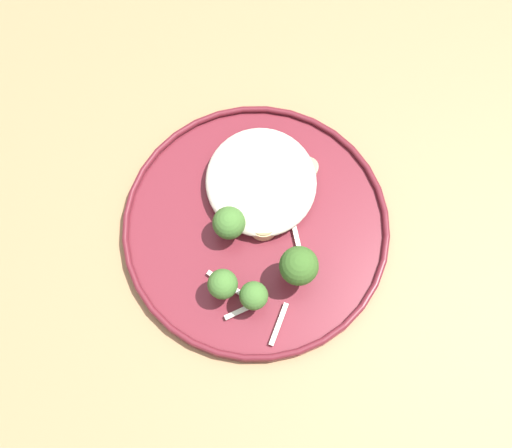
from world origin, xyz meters
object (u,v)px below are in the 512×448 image
object	(u,v)px
seared_scallop_front_small	(257,181)
seared_scallop_rear_pale	(275,170)
dinner_plate	(256,227)
seared_scallop_tiny_bay	(308,168)
seared_scallop_right_edge	(296,196)
seared_scallop_half_hidden	(263,225)
broccoli_floret_rear_charred	(299,266)
seared_scallop_center_golden	(244,169)
broccoli_floret_center_pile	(254,296)
broccoli_floret_tall_stalk	(223,285)
broccoli_floret_near_rim	(229,223)

from	to	relation	value
seared_scallop_front_small	seared_scallop_rear_pale	size ratio (longest dim) A/B	0.91
dinner_plate	seared_scallop_front_small	size ratio (longest dim) A/B	9.60
seared_scallop_tiny_bay	seared_scallop_right_edge	distance (m)	0.04
seared_scallop_half_hidden	broccoli_floret_rear_charred	bearing A→B (deg)	-153.26
seared_scallop_center_golden	broccoli_floret_rear_charred	bearing A→B (deg)	-161.30
seared_scallop_center_golden	dinner_plate	bearing A→B (deg)	-175.04
seared_scallop_tiny_bay	seared_scallop_rear_pale	xyz separation A→B (m)	(0.00, 0.04, 0.00)
dinner_plate	broccoli_floret_rear_charred	size ratio (longest dim) A/B	4.59
broccoli_floret_center_pile	broccoli_floret_rear_charred	size ratio (longest dim) A/B	0.73
broccoli_floret_tall_stalk	dinner_plate	bearing A→B (deg)	-31.59
broccoli_floret_center_pile	seared_scallop_center_golden	bearing A→B (deg)	-2.31
dinner_plate	broccoli_floret_center_pile	distance (m)	0.09
dinner_plate	seared_scallop_center_golden	world-z (taller)	seared_scallop_center_golden
dinner_plate	broccoli_floret_center_pile	size ratio (longest dim) A/B	6.25
seared_scallop_front_small	seared_scallop_rear_pale	distance (m)	0.02
seared_scallop_half_hidden	seared_scallop_center_golden	world-z (taller)	seared_scallop_half_hidden
seared_scallop_front_small	broccoli_floret_tall_stalk	bearing A→B (deg)	157.65
seared_scallop_right_edge	broccoli_floret_rear_charred	distance (m)	0.09
dinner_plate	broccoli_floret_near_rim	xyz separation A→B (m)	(-0.00, 0.03, 0.03)
seared_scallop_front_small	seared_scallop_rear_pale	xyz separation A→B (m)	(0.01, -0.02, 0.00)
seared_scallop_front_small	broccoli_floret_center_pile	distance (m)	0.13
seared_scallop_rear_pale	broccoli_floret_tall_stalk	size ratio (longest dim) A/B	0.68
broccoli_floret_near_rim	broccoli_floret_rear_charred	size ratio (longest dim) A/B	0.76
seared_scallop_front_small	seared_scallop_center_golden	bearing A→B (deg)	36.98
broccoli_floret_center_pile	broccoli_floret_tall_stalk	bearing A→B (deg)	63.35
seared_scallop_rear_pale	seared_scallop_right_edge	bearing A→B (deg)	-149.93
dinner_plate	broccoli_floret_near_rim	bearing A→B (deg)	94.87
seared_scallop_front_small	seared_scallop_half_hidden	bearing A→B (deg)	-178.71
broccoli_floret_near_rim	broccoli_floret_tall_stalk	bearing A→B (deg)	168.84
seared_scallop_half_hidden	broccoli_floret_rear_charred	distance (m)	0.07
seared_scallop_tiny_bay	seared_scallop_front_small	bearing A→B (deg)	98.83
seared_scallop_half_hidden	broccoli_floret_tall_stalk	world-z (taller)	broccoli_floret_tall_stalk
seared_scallop_front_small	seared_scallop_center_golden	xyz separation A→B (m)	(0.02, 0.01, -0.00)
dinner_plate	broccoli_floret_tall_stalk	bearing A→B (deg)	148.41
dinner_plate	broccoli_floret_rear_charred	distance (m)	0.08
seared_scallop_right_edge	seared_scallop_half_hidden	bearing A→B (deg)	125.89
broccoli_floret_near_rim	seared_scallop_tiny_bay	bearing A→B (deg)	-56.85
seared_scallop_tiny_bay	broccoli_floret_center_pile	bearing A→B (deg)	151.74
broccoli_floret_near_rim	seared_scallop_right_edge	bearing A→B (deg)	-69.05
dinner_plate	seared_scallop_right_edge	bearing A→B (deg)	-60.60
seared_scallop_right_edge	broccoli_floret_tall_stalk	distance (m)	0.13
seared_scallop_rear_pale	seared_scallop_center_golden	size ratio (longest dim) A/B	0.96
seared_scallop_tiny_bay	seared_scallop_right_edge	size ratio (longest dim) A/B	0.81
seared_scallop_half_hidden	seared_scallop_rear_pale	world-z (taller)	same
seared_scallop_rear_pale	seared_scallop_front_small	bearing A→B (deg)	116.37
broccoli_floret_center_pile	broccoli_floret_rear_charred	bearing A→B (deg)	-64.68
dinner_plate	seared_scallop_center_golden	bearing A→B (deg)	4.96
seared_scallop_rear_pale	seared_scallop_center_golden	bearing A→B (deg)	81.11
seared_scallop_rear_pale	broccoli_floret_near_rim	distance (m)	0.09
seared_scallop_half_hidden	broccoli_floret_near_rim	bearing A→B (deg)	90.55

